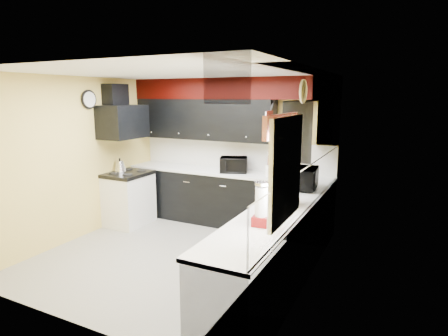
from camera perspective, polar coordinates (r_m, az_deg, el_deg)
name	(u,v)px	position (r m, az deg, el deg)	size (l,w,h in m)	color
ground	(179,255)	(5.43, -6.91, -13.09)	(3.60, 3.60, 0.00)	gray
wall_back	(233,151)	(6.61, 1.40, 2.63)	(3.60, 0.06, 2.50)	#E0C666
wall_right	(310,182)	(4.35, 13.00, -2.05)	(0.06, 3.60, 2.50)	#E0C666
wall_left	(79,158)	(6.22, -21.20, 1.36)	(0.06, 3.60, 2.50)	#E0C666
ceiling	(174,72)	(4.97, -7.59, 14.24)	(3.60, 3.60, 0.06)	white
cab_back	(226,199)	(6.51, 0.25, -4.70)	(3.60, 0.60, 0.90)	black
cab_right	(274,253)	(4.40, 7.70, -12.70)	(0.60, 3.00, 0.90)	black
counter_back	(226,172)	(6.40, 0.26, -0.65)	(3.62, 0.64, 0.04)	white
counter_right	(276,213)	(4.23, 7.87, -6.86)	(0.64, 3.02, 0.04)	white
splash_back	(233,154)	(6.61, 1.36, 2.10)	(3.60, 0.02, 0.50)	white
splash_right	(309,187)	(4.36, 12.84, -2.81)	(0.02, 3.60, 0.50)	white
upper_back	(203,119)	(6.62, -3.18, 7.42)	(2.60, 0.35, 0.70)	black
upper_right	(315,127)	(5.17, 13.71, 6.13)	(0.35, 1.80, 0.70)	black
soffit_back	(229,89)	(6.38, 0.75, 12.02)	(3.60, 0.36, 0.35)	black
soffit_right	(294,84)	(4.11, 10.56, 12.42)	(0.36, 3.24, 0.35)	black
stove	(129,200)	(6.71, -14.26, -4.74)	(0.60, 0.75, 0.86)	white
cooktop	(128,174)	(6.61, -14.45, -0.89)	(0.62, 0.77, 0.06)	black
hood	(123,122)	(6.52, -15.16, 6.82)	(0.50, 0.78, 0.55)	black
hood_duct	(115,96)	(6.59, -16.21, 10.47)	(0.24, 0.40, 0.40)	black
window	(286,169)	(3.44, 9.45, -0.22)	(0.03, 0.86, 0.96)	white
valance	(282,125)	(3.40, 8.77, 6.49)	(0.04, 0.88, 0.20)	red
pan_top	(274,109)	(6.00, 7.61, 8.89)	(0.03, 0.22, 0.40)	black
pan_mid	(271,126)	(5.90, 7.14, 6.43)	(0.03, 0.28, 0.46)	black
pan_low	(276,126)	(6.14, 7.94, 6.31)	(0.03, 0.24, 0.42)	black
cut_board	(269,123)	(5.78, 6.85, 6.84)	(0.03, 0.26, 0.35)	white
baskets	(287,184)	(4.48, 9.62, -2.46)	(0.27, 0.27, 0.50)	brown
clock	(89,99)	(6.30, -19.90, 9.80)	(0.03, 0.30, 0.30)	black
deco_plate	(303,91)	(3.91, 11.97, 11.35)	(0.03, 0.24, 0.24)	white
toaster_oven	(234,165)	(6.27, 1.49, 0.50)	(0.44, 0.37, 0.26)	black
microwave	(303,178)	(5.28, 11.97, -1.54)	(0.53, 0.36, 0.29)	black
utensil_crock	(270,170)	(6.04, 7.07, -0.38)	(0.17, 0.17, 0.18)	white
knife_block	(288,170)	(5.96, 9.70, -0.34)	(0.11, 0.15, 0.23)	black
kettle	(120,166)	(6.71, -15.57, 0.30)	(0.20, 0.20, 0.18)	#B7B6BB
dispenser_a	(269,205)	(3.82, 6.82, -5.62)	(0.13, 0.13, 0.36)	#71000B
dispenser_b	(261,205)	(3.71, 5.69, -5.64)	(0.16, 0.16, 0.43)	#590708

